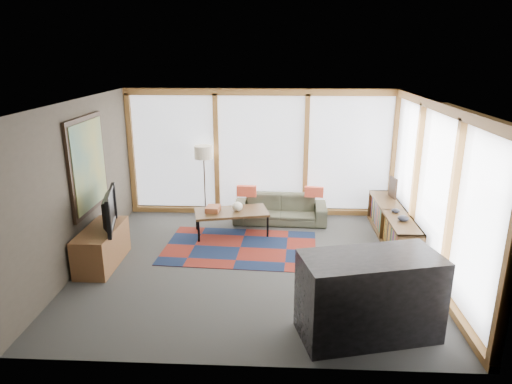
{
  "coord_description": "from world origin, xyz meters",
  "views": [
    {
      "loc": [
        0.36,
        -6.69,
        3.31
      ],
      "look_at": [
        0.0,
        0.4,
        1.1
      ],
      "focal_mm": 32.0,
      "sensor_mm": 36.0,
      "label": 1
    }
  ],
  "objects_px": {
    "tv_console": "(102,247)",
    "sofa": "(280,209)",
    "floor_lamp": "(205,182)",
    "bar_counter": "(369,296)",
    "bookshelf": "(392,225)",
    "television": "(104,210)",
    "coffee_table": "(232,222)"
  },
  "relations": [
    {
      "from": "tv_console",
      "to": "sofa",
      "type": "bearing_deg",
      "value": 36.07
    },
    {
      "from": "sofa",
      "to": "floor_lamp",
      "type": "distance_m",
      "value": 1.64
    },
    {
      "from": "sofa",
      "to": "bar_counter",
      "type": "xyz_separation_m",
      "value": [
        1.05,
        -3.78,
        0.25
      ]
    },
    {
      "from": "bookshelf",
      "to": "television",
      "type": "distance_m",
      "value": 4.97
    },
    {
      "from": "floor_lamp",
      "to": "tv_console",
      "type": "bearing_deg",
      "value": -119.49
    },
    {
      "from": "sofa",
      "to": "bar_counter",
      "type": "bearing_deg",
      "value": -72.38
    },
    {
      "from": "floor_lamp",
      "to": "coffee_table",
      "type": "height_order",
      "value": "floor_lamp"
    },
    {
      "from": "tv_console",
      "to": "television",
      "type": "distance_m",
      "value": 0.62
    },
    {
      "from": "floor_lamp",
      "to": "television",
      "type": "relative_size",
      "value": 1.43
    },
    {
      "from": "sofa",
      "to": "tv_console",
      "type": "distance_m",
      "value": 3.53
    },
    {
      "from": "sofa",
      "to": "bookshelf",
      "type": "distance_m",
      "value": 2.2
    },
    {
      "from": "floor_lamp",
      "to": "tv_console",
      "type": "height_order",
      "value": "floor_lamp"
    },
    {
      "from": "coffee_table",
      "to": "television",
      "type": "height_order",
      "value": "television"
    },
    {
      "from": "coffee_table",
      "to": "bookshelf",
      "type": "relative_size",
      "value": 0.56
    },
    {
      "from": "coffee_table",
      "to": "bookshelf",
      "type": "bearing_deg",
      "value": -3.77
    },
    {
      "from": "sofa",
      "to": "television",
      "type": "height_order",
      "value": "television"
    },
    {
      "from": "coffee_table",
      "to": "bar_counter",
      "type": "xyz_separation_m",
      "value": [
        1.96,
        -3.1,
        0.29
      ]
    },
    {
      "from": "tv_console",
      "to": "bar_counter",
      "type": "xyz_separation_m",
      "value": [
        3.9,
        -1.7,
        0.21
      ]
    },
    {
      "from": "bar_counter",
      "to": "floor_lamp",
      "type": "bearing_deg",
      "value": 109.01
    },
    {
      "from": "sofa",
      "to": "bar_counter",
      "type": "distance_m",
      "value": 3.93
    },
    {
      "from": "television",
      "to": "bar_counter",
      "type": "xyz_separation_m",
      "value": [
        3.82,
        -1.75,
        -0.4
      ]
    },
    {
      "from": "sofa",
      "to": "floor_lamp",
      "type": "bearing_deg",
      "value": 173.64
    },
    {
      "from": "floor_lamp",
      "to": "tv_console",
      "type": "distance_m",
      "value": 2.68
    },
    {
      "from": "coffee_table",
      "to": "television",
      "type": "relative_size",
      "value": 1.29
    },
    {
      "from": "bar_counter",
      "to": "coffee_table",
      "type": "bearing_deg",
      "value": 108.34
    },
    {
      "from": "television",
      "to": "tv_console",
      "type": "bearing_deg",
      "value": 103.74
    },
    {
      "from": "bar_counter",
      "to": "tv_console",
      "type": "bearing_deg",
      "value": 142.48
    },
    {
      "from": "floor_lamp",
      "to": "bar_counter",
      "type": "bearing_deg",
      "value": -57.01
    },
    {
      "from": "tv_console",
      "to": "bookshelf",
      "type": "bearing_deg",
      "value": 13.95
    },
    {
      "from": "coffee_table",
      "to": "bar_counter",
      "type": "distance_m",
      "value": 3.69
    },
    {
      "from": "tv_console",
      "to": "floor_lamp",
      "type": "bearing_deg",
      "value": 60.51
    },
    {
      "from": "bar_counter",
      "to": "television",
      "type": "bearing_deg",
      "value": 141.44
    }
  ]
}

